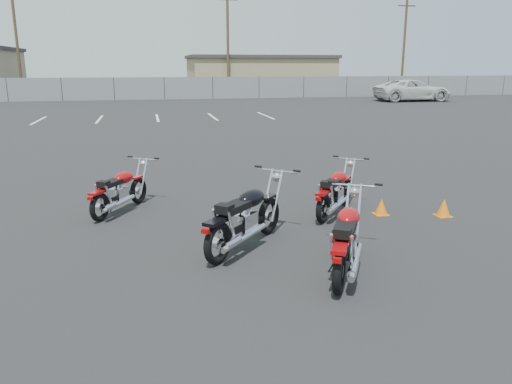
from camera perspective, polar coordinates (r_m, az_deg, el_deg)
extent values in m
plane|color=black|center=(8.18, -0.47, -5.51)|extent=(120.00, 120.00, 0.00)
torus|color=black|center=(10.53, -13.30, 0.16)|extent=(0.36, 0.51, 0.54)
cylinder|color=silver|center=(10.53, -13.30, 0.16)|extent=(0.15, 0.17, 0.14)
torus|color=black|center=(9.49, -17.43, -1.66)|extent=(0.36, 0.51, 0.54)
cylinder|color=silver|center=(9.49, -17.43, -1.66)|extent=(0.15, 0.17, 0.14)
cube|color=black|center=(10.00, -15.27, -0.50)|extent=(0.57, 0.85, 0.05)
cube|color=silver|center=(9.95, -15.43, -0.26)|extent=(0.39, 0.42, 0.27)
cylinder|color=silver|center=(9.91, -15.50, 0.64)|extent=(0.27, 0.28, 0.24)
ellipsoid|color=#94090B|center=(10.05, -14.89, 1.60)|extent=(0.50, 0.59, 0.23)
cube|color=black|center=(9.71, -16.27, 0.96)|extent=(0.46, 0.54, 0.09)
cube|color=black|center=(9.52, -17.06, 0.87)|extent=(0.25, 0.24, 0.11)
cube|color=#94090B|center=(9.41, -17.62, -0.03)|extent=(0.33, 0.41, 0.04)
cube|color=#94090B|center=(10.47, -13.38, 1.66)|extent=(0.26, 0.32, 0.04)
cylinder|color=silver|center=(9.48, -16.53, -0.21)|extent=(0.12, 0.16, 0.35)
cylinder|color=silver|center=(9.61, -17.58, -0.10)|extent=(0.12, 0.16, 0.35)
cylinder|color=silver|center=(9.72, -15.43, -1.26)|extent=(0.58, 0.89, 0.12)
cylinder|color=silver|center=(9.49, -16.40, -1.60)|extent=(0.26, 0.33, 0.12)
cylinder|color=silver|center=(10.51, -12.70, 1.78)|extent=(0.22, 0.33, 0.71)
cylinder|color=silver|center=(10.60, -13.45, 1.84)|extent=(0.22, 0.33, 0.71)
sphere|color=silver|center=(10.63, -12.74, 3.20)|extent=(0.20, 0.20, 0.14)
cylinder|color=silver|center=(10.62, -12.72, 3.69)|extent=(0.55, 0.35, 0.03)
cylinder|color=black|center=(10.44, -11.31, 3.78)|extent=(0.11, 0.08, 0.03)
cylinder|color=black|center=(10.77, -14.21, 3.94)|extent=(0.11, 0.08, 0.03)
cylinder|color=black|center=(10.04, -16.09, -1.51)|extent=(0.13, 0.09, 0.27)
cube|color=#990505|center=(9.24, -18.44, -0.72)|extent=(0.10, 0.09, 0.05)
torus|color=black|center=(8.39, 1.45, -2.74)|extent=(0.51, 0.54, 0.63)
cylinder|color=silver|center=(8.39, 1.45, -2.74)|extent=(0.19, 0.20, 0.17)
torus|color=black|center=(7.15, -4.38, -5.84)|extent=(0.51, 0.54, 0.63)
cylinder|color=silver|center=(7.15, -4.38, -5.84)|extent=(0.19, 0.20, 0.17)
cube|color=black|center=(7.74, -1.23, -3.88)|extent=(0.82, 0.89, 0.06)
cube|color=silver|center=(7.68, -1.44, -3.54)|extent=(0.49, 0.49, 0.32)
cylinder|color=silver|center=(7.63, -1.44, -2.18)|extent=(0.33, 0.34, 0.28)
ellipsoid|color=black|center=(7.79, -0.53, -0.71)|extent=(0.65, 0.67, 0.27)
cube|color=black|center=(7.38, -2.51, -1.75)|extent=(0.59, 0.61, 0.11)
cube|color=black|center=(7.15, -3.63, -1.93)|extent=(0.30, 0.30, 0.13)
cube|color=black|center=(7.03, -4.53, -3.36)|extent=(0.44, 0.45, 0.05)
cube|color=black|center=(8.30, 1.46, -0.55)|extent=(0.34, 0.36, 0.04)
cylinder|color=silver|center=(7.13, -2.87, -3.66)|extent=(0.17, 0.18, 0.41)
cylinder|color=silver|center=(7.26, -4.55, -3.35)|extent=(0.17, 0.18, 0.41)
cylinder|color=silver|center=(7.43, -1.37, -5.20)|extent=(0.85, 0.92, 0.13)
cylinder|color=silver|center=(7.15, -2.77, -5.82)|extent=(0.34, 0.36, 0.14)
cylinder|color=silver|center=(8.36, 2.44, -0.41)|extent=(0.32, 0.34, 0.83)
cylinder|color=silver|center=(8.45, 1.31, -0.25)|extent=(0.32, 0.34, 0.83)
sphere|color=silver|center=(8.48, 2.42, 1.71)|extent=(0.24, 0.24, 0.17)
cylinder|color=silver|center=(8.48, 2.49, 2.43)|extent=(0.57, 0.52, 0.03)
cylinder|color=black|center=(8.29, 4.69, 2.42)|extent=(0.12, 0.11, 0.04)
cylinder|color=black|center=(8.62, 0.26, 2.93)|extent=(0.12, 0.11, 0.04)
cylinder|color=black|center=(7.80, -2.55, -5.31)|extent=(0.14, 0.13, 0.32)
cube|color=#990505|center=(6.84, -5.81, -4.50)|extent=(0.12, 0.12, 0.06)
torus|color=black|center=(10.27, 10.20, 0.02)|extent=(0.43, 0.49, 0.55)
cylinder|color=silver|center=(10.27, 10.20, 0.02)|extent=(0.17, 0.17, 0.15)
torus|color=black|center=(9.04, 7.66, -1.84)|extent=(0.43, 0.49, 0.55)
cylinder|color=silver|center=(9.04, 7.66, -1.84)|extent=(0.17, 0.17, 0.15)
cube|color=black|center=(9.65, 9.02, -0.64)|extent=(0.69, 0.81, 0.06)
cube|color=silver|center=(9.59, 8.95, -0.38)|extent=(0.42, 0.44, 0.28)
cylinder|color=silver|center=(9.55, 8.99, 0.58)|extent=(0.29, 0.30, 0.24)
ellipsoid|color=#94090B|center=(9.72, 9.42, 1.59)|extent=(0.56, 0.59, 0.24)
cube|color=black|center=(9.31, 8.56, 0.94)|extent=(0.51, 0.54, 0.09)
cube|color=black|center=(9.09, 8.09, 0.87)|extent=(0.26, 0.26, 0.11)
cube|color=#94090B|center=(8.95, 7.68, -0.08)|extent=(0.38, 0.40, 0.05)
cube|color=#94090B|center=(10.21, 10.28, 1.60)|extent=(0.29, 0.32, 0.04)
cylinder|color=silver|center=(9.08, 8.66, -0.31)|extent=(0.14, 0.16, 0.36)
cylinder|color=silver|center=(9.15, 7.35, -0.15)|extent=(0.14, 0.16, 0.36)
cylinder|color=silver|center=(9.36, 9.32, -1.46)|extent=(0.71, 0.84, 0.12)
cylinder|color=silver|center=(9.09, 8.74, -1.81)|extent=(0.29, 0.32, 0.12)
cylinder|color=silver|center=(10.29, 10.90, 1.70)|extent=(0.27, 0.31, 0.73)
cylinder|color=silver|center=(10.33, 10.02, 1.80)|extent=(0.27, 0.31, 0.73)
sphere|color=silver|center=(10.40, 10.76, 3.19)|extent=(0.21, 0.21, 0.15)
cylinder|color=silver|center=(10.40, 10.82, 3.71)|extent=(0.52, 0.43, 0.03)
cylinder|color=black|center=(10.29, 12.52, 3.72)|extent=(0.11, 0.10, 0.03)
cylinder|color=black|center=(10.47, 9.10, 4.06)|extent=(0.11, 0.10, 0.03)
cylinder|color=black|center=(9.65, 8.08, -1.68)|extent=(0.13, 0.11, 0.28)
cube|color=#990505|center=(8.75, 7.13, -0.81)|extent=(0.11, 0.10, 0.06)
torus|color=black|center=(7.68, 10.80, -4.72)|extent=(0.39, 0.58, 0.60)
cylinder|color=silver|center=(7.68, 10.80, -4.72)|extent=(0.17, 0.19, 0.16)
torus|color=black|center=(6.33, 9.48, -8.90)|extent=(0.39, 0.58, 0.60)
cylinder|color=silver|center=(6.33, 9.48, -8.90)|extent=(0.17, 0.19, 0.16)
cube|color=black|center=(6.99, 10.22, -6.30)|extent=(0.59, 0.98, 0.06)
cube|color=silver|center=(6.92, 10.20, -5.98)|extent=(0.43, 0.47, 0.30)
cylinder|color=silver|center=(6.86, 10.26, -4.55)|extent=(0.30, 0.32, 0.27)
ellipsoid|color=#94090B|center=(7.03, 10.52, -2.88)|extent=(0.55, 0.66, 0.26)
cube|color=black|center=(6.58, 10.07, -4.25)|extent=(0.49, 0.61, 0.10)
cube|color=black|center=(6.33, 9.84, -4.60)|extent=(0.28, 0.26, 0.12)
cube|color=#94090B|center=(6.19, 9.58, -6.28)|extent=(0.36, 0.46, 0.05)
cube|color=#94090B|center=(7.59, 10.91, -2.45)|extent=(0.28, 0.36, 0.04)
cylinder|color=silver|center=(6.36, 10.82, -6.39)|extent=(0.13, 0.19, 0.40)
cylinder|color=silver|center=(6.39, 8.66, -6.21)|extent=(0.13, 0.19, 0.40)
cylinder|color=silver|center=(6.71, 11.29, -7.77)|extent=(0.61, 1.02, 0.13)
cylinder|color=silver|center=(6.41, 11.04, -8.66)|extent=(0.28, 0.37, 0.13)
cylinder|color=silver|center=(7.70, 11.67, -2.22)|extent=(0.23, 0.37, 0.79)
cylinder|color=silver|center=(7.71, 10.33, -2.12)|extent=(0.23, 0.37, 0.79)
sphere|color=silver|center=(7.79, 11.20, 0.00)|extent=(0.22, 0.22, 0.16)
cylinder|color=silver|center=(7.78, 11.25, 0.76)|extent=(0.63, 0.36, 0.03)
cylinder|color=black|center=(7.74, 13.85, 0.83)|extent=(0.12, 0.09, 0.04)
cylinder|color=black|center=(7.79, 8.67, 1.18)|extent=(0.12, 0.09, 0.04)
cylinder|color=black|center=(6.98, 8.90, -7.96)|extent=(0.15, 0.10, 0.30)
cube|color=#990505|center=(5.97, 9.25, -7.72)|extent=(0.12, 0.10, 0.06)
cone|color=orange|center=(9.80, 14.13, -1.61)|extent=(0.24, 0.24, 0.30)
cube|color=orange|center=(9.84, 14.07, -2.47)|extent=(0.26, 0.26, 0.01)
cone|color=orange|center=(10.04, 20.67, -1.65)|extent=(0.26, 0.26, 0.32)
cube|color=orange|center=(10.09, 20.59, -2.56)|extent=(0.28, 0.28, 0.01)
cube|color=slate|center=(42.60, -10.43, 11.58)|extent=(80.00, 0.04, 1.80)
cylinder|color=black|center=(43.83, -26.56, 10.40)|extent=(0.06, 0.06, 1.80)
cylinder|color=black|center=(43.05, -21.32, 10.88)|extent=(0.06, 0.06, 1.80)
cylinder|color=black|center=(42.64, -15.91, 11.28)|extent=(0.06, 0.06, 1.80)
cylinder|color=black|center=(42.60, -10.43, 11.58)|extent=(0.06, 0.06, 1.80)
cylinder|color=black|center=(42.94, -4.98, 11.77)|extent=(0.06, 0.06, 1.80)
cylinder|color=black|center=(43.64, 0.35, 11.87)|extent=(0.06, 0.06, 1.80)
cylinder|color=black|center=(44.69, 5.47, 11.86)|extent=(0.06, 0.06, 1.80)
cylinder|color=black|center=(46.06, 10.31, 11.77)|extent=(0.06, 0.06, 1.80)
cylinder|color=black|center=(47.73, 14.85, 11.61)|extent=(0.06, 0.06, 1.80)
cylinder|color=black|center=(49.67, 19.05, 11.40)|extent=(0.06, 0.06, 1.80)
cylinder|color=black|center=(51.84, 22.91, 11.16)|extent=(0.06, 0.06, 1.80)
cylinder|color=black|center=(54.22, 26.43, 10.89)|extent=(0.06, 0.06, 1.80)
cube|color=#988962|center=(52.83, 0.32, 13.16)|extent=(14.00, 9.00, 3.40)
cube|color=#3B3331|center=(52.82, 0.32, 15.17)|extent=(14.40, 9.40, 0.30)
cylinder|color=#3F301D|center=(48.69, -25.64, 15.01)|extent=(0.24, 0.24, 9.00)
cylinder|color=#3F301D|center=(47.18, -3.23, 16.40)|extent=(0.24, 0.24, 9.00)
cylinder|color=#3F301D|center=(54.01, 16.55, 15.59)|extent=(0.24, 0.24, 9.00)
cube|color=#3F301D|center=(54.27, 16.86, 19.70)|extent=(1.80, 0.12, 0.12)
cube|color=silver|center=(28.20, -23.58, 7.50)|extent=(0.12, 4.00, 0.01)
cube|color=silver|center=(27.78, -17.46, 7.95)|extent=(0.12, 4.00, 0.01)
cube|color=silver|center=(27.68, -11.21, 8.31)|extent=(0.12, 4.00, 0.01)
cube|color=silver|center=(27.90, -4.98, 8.57)|extent=(0.12, 4.00, 0.01)
cube|color=silver|center=(28.44, 1.10, 8.73)|extent=(0.12, 4.00, 0.01)
imported|color=silver|center=(41.91, 17.52, 11.68)|extent=(2.92, 6.96, 2.62)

